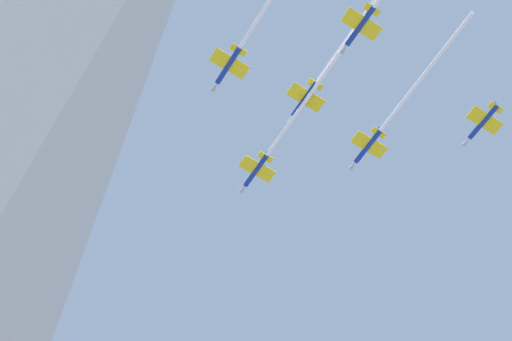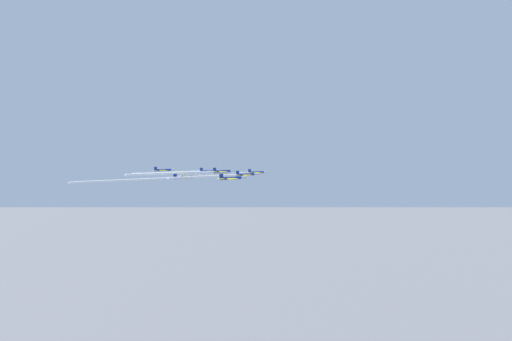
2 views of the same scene
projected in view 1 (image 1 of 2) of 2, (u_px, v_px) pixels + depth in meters
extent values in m
cylinder|color=navy|center=(256.00, 170.00, 160.52)|extent=(6.29, 8.10, 1.12)
cone|color=#9EA3AD|center=(243.00, 189.00, 162.83)|extent=(2.06, 2.28, 1.07)
cube|color=yellow|center=(257.00, 169.00, 160.26)|extent=(8.53, 7.43, 0.18)
cube|color=yellow|center=(265.00, 157.00, 158.86)|extent=(3.65, 3.19, 0.18)
cube|color=navy|center=(265.00, 156.00, 159.70)|extent=(1.09, 1.42, 1.84)
cylinder|color=white|center=(313.00, 90.00, 151.05)|extent=(22.20, 30.28, 0.79)
cylinder|color=navy|center=(228.00, 66.00, 148.80)|extent=(6.29, 8.10, 1.12)
cone|color=#9EA3AD|center=(215.00, 87.00, 151.11)|extent=(2.06, 2.28, 1.07)
cube|color=yellow|center=(230.00, 64.00, 148.54)|extent=(8.53, 7.43, 0.18)
cube|color=yellow|center=(238.00, 50.00, 147.14)|extent=(3.65, 3.19, 0.18)
cube|color=navy|center=(238.00, 49.00, 147.98)|extent=(1.09, 1.42, 1.84)
cylinder|color=navy|center=(368.00, 146.00, 158.22)|extent=(6.29, 8.10, 1.12)
cone|color=#9EA3AD|center=(353.00, 165.00, 160.53)|extent=(2.06, 2.28, 1.07)
cube|color=yellow|center=(369.00, 145.00, 157.96)|extent=(8.53, 7.43, 0.18)
cube|color=yellow|center=(379.00, 133.00, 156.56)|extent=(3.65, 3.19, 0.18)
cube|color=navy|center=(378.00, 131.00, 157.40)|extent=(1.09, 1.42, 1.84)
cylinder|color=white|center=(425.00, 74.00, 149.89)|extent=(18.96, 25.81, 0.79)
cylinder|color=navy|center=(305.00, 99.00, 153.46)|extent=(6.29, 8.10, 1.12)
cone|color=#9EA3AD|center=(290.00, 119.00, 155.77)|extent=(2.06, 2.28, 1.07)
cube|color=yellow|center=(306.00, 97.00, 153.20)|extent=(8.53, 7.43, 0.18)
cube|color=yellow|center=(315.00, 85.00, 151.80)|extent=(3.65, 3.19, 0.18)
cube|color=navy|center=(315.00, 83.00, 152.64)|extent=(1.09, 1.42, 1.84)
cylinder|color=white|center=(374.00, 2.00, 143.11)|extent=(24.70, 33.74, 0.79)
cylinder|color=navy|center=(483.00, 122.00, 155.75)|extent=(6.29, 8.10, 1.12)
cone|color=#9EA3AD|center=(466.00, 142.00, 158.06)|extent=(2.06, 2.28, 1.07)
cube|color=yellow|center=(485.00, 120.00, 155.49)|extent=(8.53, 7.43, 0.18)
cube|color=yellow|center=(495.00, 108.00, 154.09)|extent=(3.65, 3.19, 0.18)
cube|color=navy|center=(494.00, 106.00, 154.93)|extent=(1.09, 1.42, 1.84)
cylinder|color=navy|center=(360.00, 26.00, 143.34)|extent=(6.29, 8.10, 1.12)
cone|color=#9EA3AD|center=(344.00, 49.00, 145.65)|extent=(2.06, 2.28, 1.07)
cube|color=yellow|center=(362.00, 24.00, 143.08)|extent=(8.53, 7.43, 0.18)
cube|color=yellow|center=(372.00, 10.00, 141.68)|extent=(3.65, 3.19, 0.18)
cube|color=navy|center=(371.00, 9.00, 142.52)|extent=(1.09, 1.42, 1.84)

